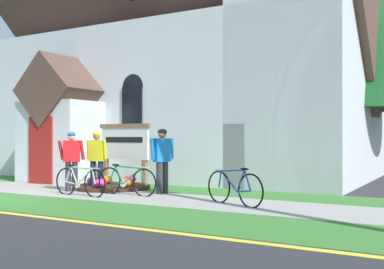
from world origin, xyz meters
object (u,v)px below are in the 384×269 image
(church_sign, at_px, (125,145))
(cyclist_in_yellow_jersey, at_px, (72,157))
(bicycle_blue, at_px, (234,187))
(cyclist_in_blue_jersey, at_px, (97,156))
(bicycle_black, at_px, (126,181))
(bicycle_green, at_px, (80,181))
(cyclist_in_green_jersey, at_px, (162,156))
(roadside_conifer, at_px, (364,32))

(church_sign, bearing_deg, cyclist_in_yellow_jersey, -107.29)
(church_sign, height_order, bicycle_blue, church_sign)
(church_sign, bearing_deg, cyclist_in_blue_jersey, -101.04)
(bicycle_black, distance_m, bicycle_green, 1.14)
(cyclist_in_green_jersey, bearing_deg, bicycle_green, -138.10)
(roadside_conifer, bearing_deg, bicycle_black, -120.52)
(cyclist_in_blue_jersey, bearing_deg, bicycle_blue, -9.60)
(bicycle_black, height_order, cyclist_in_blue_jersey, cyclist_in_blue_jersey)
(bicycle_black, xyz_separation_m, roadside_conifer, (4.42, 7.50, 4.68))
(cyclist_in_yellow_jersey, bearing_deg, bicycle_green, -35.45)
(bicycle_green, bearing_deg, cyclist_in_green_jersey, 41.90)
(bicycle_black, relative_size, bicycle_blue, 1.11)
(bicycle_blue, bearing_deg, cyclist_in_blue_jersey, 170.40)
(bicycle_blue, height_order, cyclist_in_blue_jersey, cyclist_in_blue_jersey)
(bicycle_black, bearing_deg, church_sign, 128.97)
(cyclist_in_blue_jersey, bearing_deg, cyclist_in_green_jersey, 2.75)
(bicycle_black, bearing_deg, cyclist_in_green_jersey, 47.03)
(church_sign, height_order, cyclist_in_green_jersey, church_sign)
(cyclist_in_green_jersey, bearing_deg, church_sign, 154.86)
(church_sign, relative_size, roadside_conifer, 0.24)
(bicycle_black, relative_size, bicycle_green, 1.05)
(bicycle_blue, relative_size, bicycle_green, 0.95)
(cyclist_in_yellow_jersey, bearing_deg, bicycle_blue, -1.44)
(cyclist_in_green_jersey, relative_size, roadside_conifer, 0.22)
(church_sign, distance_m, roadside_conifer, 9.06)
(church_sign, distance_m, bicycle_blue, 4.75)
(bicycle_green, bearing_deg, cyclist_in_yellow_jersey, 144.55)
(church_sign, distance_m, bicycle_green, 2.46)
(bicycle_green, xyz_separation_m, roadside_conifer, (5.32, 8.19, 4.68))
(bicycle_green, distance_m, cyclist_in_yellow_jersey, 1.22)
(bicycle_blue, distance_m, cyclist_in_blue_jersey, 4.62)
(bicycle_blue, distance_m, cyclist_in_yellow_jersey, 4.87)
(bicycle_black, xyz_separation_m, cyclist_in_green_jersey, (0.63, 0.68, 0.61))
(church_sign, xyz_separation_m, bicycle_green, (0.37, -2.27, -0.88))
(bicycle_blue, xyz_separation_m, cyclist_in_green_jersey, (-2.42, 0.87, 0.60))
(roadside_conifer, bearing_deg, bicycle_green, -122.99)
(bicycle_green, bearing_deg, roadside_conifer, 57.01)
(bicycle_black, height_order, bicycle_blue, bicycle_blue)
(cyclist_in_blue_jersey, height_order, cyclist_in_green_jersey, cyclist_in_green_jersey)
(cyclist_in_blue_jersey, relative_size, roadside_conifer, 0.21)
(roadside_conifer, bearing_deg, church_sign, -133.85)
(roadside_conifer, bearing_deg, bicycle_blue, -100.10)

